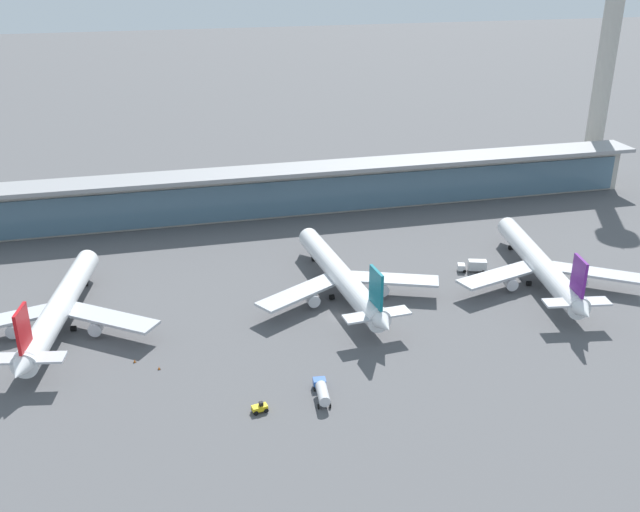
# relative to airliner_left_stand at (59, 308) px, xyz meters

# --- Properties ---
(ground_plane) EXTENTS (1200.00, 1200.00, 0.00)m
(ground_plane) POSITION_rel_airliner_left_stand_xyz_m (61.32, -9.88, -5.02)
(ground_plane) COLOR #515154
(airliner_left_stand) EXTENTS (45.19, 59.51, 15.93)m
(airliner_left_stand) POSITION_rel_airliner_left_stand_xyz_m (0.00, 0.00, 0.00)
(airliner_left_stand) COLOR white
(airliner_left_stand) RESTS_ON ground
(airliner_centre_stand) EXTENTS (45.89, 59.86, 15.93)m
(airliner_centre_stand) POSITION_rel_airliner_left_stand_xyz_m (64.64, 0.78, 0.00)
(airliner_centre_stand) COLOR white
(airliner_centre_stand) RESTS_ON ground
(airliner_right_stand) EXTENTS (45.42, 59.67, 15.93)m
(airliner_right_stand) POSITION_rel_airliner_left_stand_xyz_m (114.64, -4.54, 0.00)
(airliner_right_stand) COLOR white
(airliner_right_stand) RESTS_ON ground
(service_truck_near_nose_yellow) EXTENTS (3.10, 2.16, 2.05)m
(service_truck_near_nose_yellow) POSITION_rel_airliner_left_stand_xyz_m (37.49, -41.45, -4.14)
(service_truck_near_nose_yellow) COLOR yellow
(service_truck_near_nose_yellow) RESTS_ON ground
(service_truck_under_wing_blue) EXTENTS (3.31, 8.79, 2.95)m
(service_truck_under_wing_blue) POSITION_rel_airliner_left_stand_xyz_m (49.53, -40.24, -3.31)
(service_truck_under_wing_blue) COLOR #234C9E
(service_truck_under_wing_blue) RESTS_ON ground
(service_truck_mid_apron_white) EXTENTS (7.65, 4.41, 3.10)m
(service_truck_mid_apron_white) POSITION_rel_airliner_left_stand_xyz_m (101.80, 5.59, -3.33)
(service_truck_mid_apron_white) COLOR silver
(service_truck_mid_apron_white) RESTS_ON ground
(terminal_building) EXTENTS (239.43, 12.80, 15.20)m
(terminal_building) POSITION_rel_airliner_left_stand_xyz_m (61.32, 60.25, 2.85)
(terminal_building) COLOR #B2ADA3
(terminal_building) RESTS_ON ground
(control_tower) EXTENTS (12.00, 12.00, 82.21)m
(control_tower) POSITION_rel_airliner_left_stand_xyz_m (181.15, 76.19, 39.61)
(control_tower) COLOR #B2ADA3
(control_tower) RESTS_ON ground
(safety_cone_alpha) EXTENTS (0.62, 0.62, 0.70)m
(safety_cone_alpha) POSITION_rel_airliner_left_stand_xyz_m (-4.48, -17.15, -4.70)
(safety_cone_alpha) COLOR orange
(safety_cone_alpha) RESTS_ON ground
(safety_cone_bravo) EXTENTS (0.62, 0.62, 0.70)m
(safety_cone_bravo) POSITION_rel_airliner_left_stand_xyz_m (15.48, -18.56, -4.70)
(safety_cone_bravo) COLOR orange
(safety_cone_bravo) RESTS_ON ground
(safety_cone_delta) EXTENTS (0.62, 0.62, 0.70)m
(safety_cone_delta) POSITION_rel_airliner_left_stand_xyz_m (20.20, -22.48, -4.70)
(safety_cone_delta) COLOR orange
(safety_cone_delta) RESTS_ON ground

